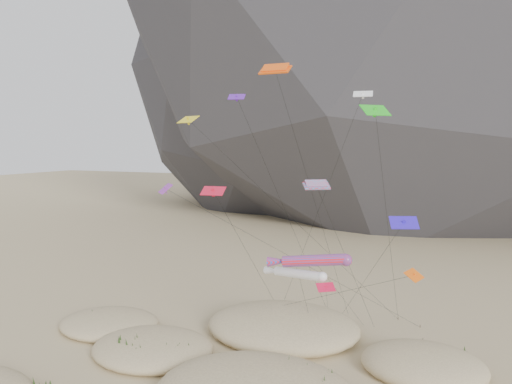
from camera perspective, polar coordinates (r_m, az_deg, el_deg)
dunes at (r=44.11m, az=-3.13°, el=-20.63°), size 51.78×38.44×3.94m
dune_grass at (r=43.06m, az=-1.66°, el=-21.12°), size 41.42×28.05×1.56m
kite_stakes at (r=60.35m, az=9.30°, el=-13.86°), size 19.29×5.45×0.30m
rainbow_tube_kite at (r=42.96m, az=6.31°, el=-7.81°), size 7.30×15.06×11.09m
white_tube_kite at (r=44.48m, az=4.58°, el=-9.28°), size 6.50×12.71×9.47m
orange_parafoil at (r=47.29m, az=2.31°, el=13.53°), size 5.92×13.76×27.56m
multi_parafoil at (r=43.64m, az=7.03°, el=0.58°), size 4.49×13.41×17.06m
delta_kites at (r=45.51m, az=3.71°, el=1.73°), size 27.04×20.39×25.11m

